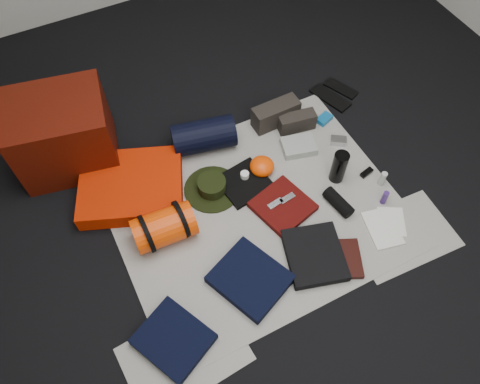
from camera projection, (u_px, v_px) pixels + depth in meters
name	position (u px, v px, depth m)	size (l,w,h in m)	color
floor	(258.00, 213.00, 2.73)	(4.50, 4.50, 0.02)	black
newspaper_mat	(258.00, 212.00, 2.72)	(1.60, 1.30, 0.01)	beige
newspaper_sheet_front_left	(184.00, 354.00, 2.28)	(0.58, 0.40, 0.00)	beige
newspaper_sheet_front_right	(401.00, 235.00, 2.63)	(0.58, 0.40, 0.00)	beige
red_cabinet	(63.00, 134.00, 2.74)	(0.55, 0.46, 0.46)	#4F1005
sleeping_pad	(132.00, 186.00, 2.74)	(0.59, 0.48, 0.11)	red
stuff_sack	(164.00, 227.00, 2.54)	(0.20, 0.20, 0.33)	#FD4204
sack_strap_left	(147.00, 234.00, 2.51)	(0.22, 0.22, 0.03)	black
sack_strap_right	(181.00, 219.00, 2.56)	(0.22, 0.22, 0.03)	black
navy_duffel	(204.00, 136.00, 2.89)	(0.20, 0.20, 0.39)	black
boonie_brim	(212.00, 189.00, 2.79)	(0.34, 0.34, 0.01)	black
boonie_crown	(212.00, 185.00, 2.76)	(0.17, 0.17, 0.07)	black
hiking_boot_left	(276.00, 114.00, 3.02)	(0.31, 0.12, 0.15)	#2D2823
hiking_boot_right	(297.00, 122.00, 3.01)	(0.24, 0.09, 0.12)	#2D2823
flip_flop_left	(330.00, 98.00, 3.21)	(0.11, 0.29, 0.02)	black
flip_flop_right	(341.00, 88.00, 3.26)	(0.09, 0.24, 0.01)	black
trousers_navy_a	(174.00, 339.00, 2.29)	(0.29, 0.33, 0.05)	black
trousers_navy_b	(250.00, 279.00, 2.46)	(0.32, 0.36, 0.06)	black
trousers_charcoal	(315.00, 255.00, 2.53)	(0.30, 0.34, 0.05)	black
black_tshirt	(244.00, 183.00, 2.81)	(0.28, 0.26, 0.03)	black
red_shirt	(283.00, 206.00, 2.71)	(0.30, 0.30, 0.04)	#4A0A08
orange_stuff_sack	(262.00, 166.00, 2.83)	(0.15, 0.15, 0.10)	#FD4204
first_aid_pouch	(299.00, 146.00, 2.95)	(0.21, 0.15, 0.05)	#979E96
water_bottle	(339.00, 167.00, 2.75)	(0.09, 0.09, 0.22)	black
speaker	(338.00, 202.00, 2.70)	(0.08, 0.08, 0.20)	black
compact_camera	(338.00, 141.00, 2.98)	(0.10, 0.06, 0.04)	silver
cyan_case	(324.00, 119.00, 3.08)	(0.10, 0.07, 0.03)	#10609B
toiletry_purple	(385.00, 198.00, 2.71)	(0.03, 0.03, 0.10)	#3E216C
toiletry_clear	(383.00, 179.00, 2.77)	(0.04, 0.04, 0.11)	#B9BEB9
paperback_book	(347.00, 259.00, 2.53)	(0.15, 0.23, 0.03)	black
map_booklet	(383.00, 228.00, 2.65)	(0.17, 0.25, 0.01)	silver
map_printout	(391.00, 222.00, 2.67)	(0.15, 0.19, 0.01)	silver
sunglasses	(367.00, 173.00, 2.85)	(0.09, 0.04, 0.02)	black
key_cluster	(184.00, 356.00, 2.26)	(0.07, 0.07, 0.01)	silver
tape_roll	(245.00, 175.00, 2.80)	(0.05, 0.05, 0.04)	white
energy_bar_a	(275.00, 204.00, 2.69)	(0.10, 0.04, 0.01)	silver
energy_bar_b	(287.00, 198.00, 2.71)	(0.10, 0.04, 0.01)	silver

